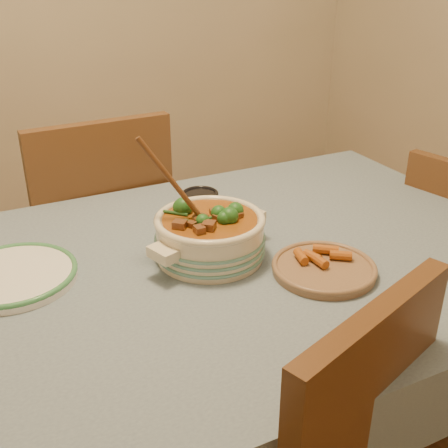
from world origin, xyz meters
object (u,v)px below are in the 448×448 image
at_px(dining_table, 212,294).
at_px(white_plate, 13,275).
at_px(condiment_bowl, 200,200).
at_px(stew_casserole, 210,232).
at_px(chair_far, 99,232).
at_px(fried_plate, 324,267).

distance_m(dining_table, white_plate, 0.47).
bearing_deg(condiment_bowl, stew_casserole, -109.21).
relative_size(stew_casserole, condiment_bowl, 3.12).
relative_size(condiment_bowl, chair_far, 0.11).
height_order(dining_table, condiment_bowl, condiment_bowl).
bearing_deg(white_plate, stew_casserole, -12.35).
relative_size(white_plate, condiment_bowl, 3.19).
height_order(dining_table, white_plate, white_plate).
xyz_separation_m(stew_casserole, condiment_bowl, (0.09, 0.27, -0.04)).
xyz_separation_m(white_plate, chair_far, (0.33, 0.56, -0.22)).
bearing_deg(chair_far, fried_plate, 109.01).
xyz_separation_m(dining_table, fried_plate, (0.22, -0.16, 0.11)).
relative_size(fried_plate, chair_far, 0.30).
bearing_deg(chair_far, stew_casserole, 98.29).
height_order(stew_casserole, white_plate, stew_casserole).
xyz_separation_m(fried_plate, chair_far, (-0.33, 0.85, -0.22)).
height_order(stew_casserole, chair_far, stew_casserole).
bearing_deg(condiment_bowl, fried_plate, -75.74).
bearing_deg(chair_far, dining_table, 97.09).
bearing_deg(white_plate, condiment_bowl, 17.01).
relative_size(condiment_bowl, fried_plate, 0.37).
height_order(dining_table, stew_casserole, stew_casserole).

